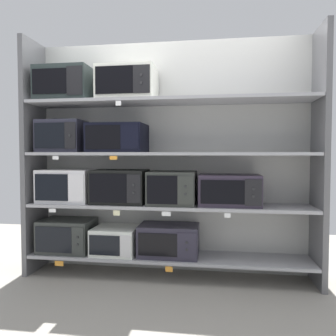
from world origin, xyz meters
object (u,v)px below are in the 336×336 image
object	(u,v)px
microwave_7	(62,136)
microwave_0	(67,235)
microwave_9	(66,85)
microwave_5	(172,188)
microwave_4	(120,186)
microwave_10	(127,84)
microwave_1	(116,240)
microwave_6	(229,190)
microwave_8	(118,138)
microwave_2	(169,240)
microwave_3	(67,186)

from	to	relation	value
microwave_7	microwave_0	bearing A→B (deg)	-0.08
microwave_0	microwave_9	bearing A→B (deg)	5.14
microwave_0	microwave_5	xyz separation A→B (m)	(1.09, -0.00, 0.51)
microwave_7	microwave_4	bearing A→B (deg)	-0.02
microwave_10	microwave_1	bearing A→B (deg)	179.86
microwave_0	microwave_6	bearing A→B (deg)	0.01
microwave_6	microwave_7	world-z (taller)	microwave_7
microwave_1	microwave_4	bearing A→B (deg)	-0.54
microwave_7	microwave_9	size ratio (longest dim) A/B	0.84
microwave_5	microwave_0	bearing A→B (deg)	179.99
microwave_6	microwave_8	xyz separation A→B (m)	(-1.09, -0.00, 0.50)
microwave_0	microwave_8	size ratio (longest dim) A/B	0.97
microwave_2	microwave_8	size ratio (longest dim) A/B	1.07
microwave_4	microwave_7	bearing A→B (deg)	179.98
microwave_1	microwave_8	size ratio (longest dim) A/B	0.80
microwave_4	microwave_10	bearing A→B (deg)	0.10
microwave_6	microwave_10	size ratio (longest dim) A/B	1.05
microwave_1	microwave_3	xyz separation A→B (m)	(-0.51, -0.00, 0.54)
microwave_0	microwave_2	xyz separation A→B (m)	(1.06, 0.00, -0.01)
microwave_0	microwave_5	size ratio (longest dim) A/B	1.16
microwave_2	microwave_5	distance (m)	0.52
microwave_0	microwave_2	distance (m)	1.06
microwave_3	microwave_7	size ratio (longest dim) A/B	1.18
microwave_1	microwave_7	bearing A→B (deg)	-179.98
microwave_0	microwave_9	size ratio (longest dim) A/B	0.99
microwave_4	microwave_1	bearing A→B (deg)	179.46
microwave_8	microwave_10	size ratio (longest dim) A/B	0.99
microwave_8	microwave_9	bearing A→B (deg)	179.96
microwave_1	microwave_9	bearing A→B (deg)	179.99
microwave_5	microwave_9	size ratio (longest dim) A/B	0.85
microwave_9	microwave_8	bearing A→B (deg)	-0.04
microwave_3	microwave_7	xyz separation A→B (m)	(-0.04, 0.00, 0.50)
microwave_4	microwave_10	world-z (taller)	microwave_10
microwave_0	microwave_4	bearing A→B (deg)	-0.02
microwave_6	microwave_5	bearing A→B (deg)	-179.97
microwave_8	microwave_9	distance (m)	0.76
microwave_7	microwave_10	distance (m)	0.85
microwave_1	microwave_8	distance (m)	1.02
microwave_4	microwave_7	distance (m)	0.78
microwave_6	microwave_8	size ratio (longest dim) A/B	1.06
microwave_2	microwave_7	bearing A→B (deg)	-179.99
microwave_9	microwave_2	bearing A→B (deg)	-0.00
microwave_7	microwave_6	bearing A→B (deg)	0.00
microwave_0	microwave_10	world-z (taller)	microwave_10
microwave_1	microwave_5	bearing A→B (deg)	-0.04
microwave_1	microwave_0	bearing A→B (deg)	-179.97
microwave_9	microwave_10	world-z (taller)	microwave_9
microwave_3	microwave_5	xyz separation A→B (m)	(1.09, -0.00, -0.00)
microwave_0	microwave_2	world-z (taller)	microwave_0
microwave_1	microwave_4	xyz separation A→B (m)	(0.05, -0.00, 0.54)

